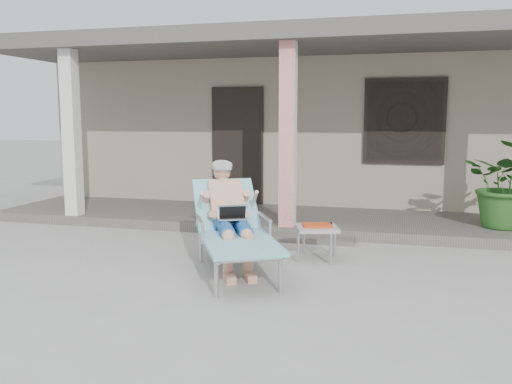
# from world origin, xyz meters

# --- Properties ---
(ground) EXTENTS (60.00, 60.00, 0.00)m
(ground) POSITION_xyz_m (0.00, 0.00, 0.00)
(ground) COLOR #9E9E99
(ground) RESTS_ON ground
(house) EXTENTS (10.40, 5.40, 3.30)m
(house) POSITION_xyz_m (0.00, 6.50, 1.67)
(house) COLOR gray
(house) RESTS_ON ground
(porch_deck) EXTENTS (10.00, 2.00, 0.15)m
(porch_deck) POSITION_xyz_m (0.00, 3.00, 0.07)
(porch_deck) COLOR #605B56
(porch_deck) RESTS_ON ground
(porch_overhang) EXTENTS (10.00, 2.30, 2.85)m
(porch_overhang) POSITION_xyz_m (0.00, 2.95, 2.79)
(porch_overhang) COLOR silver
(porch_overhang) RESTS_ON porch_deck
(porch_step) EXTENTS (2.00, 0.30, 0.07)m
(porch_step) POSITION_xyz_m (0.00, 1.85, 0.04)
(porch_step) COLOR #605B56
(porch_step) RESTS_ON ground
(lounger) EXTENTS (1.52, 2.01, 1.27)m
(lounger) POSITION_xyz_m (-0.26, 0.30, 0.78)
(lounger) COLOR #B7B7BC
(lounger) RESTS_ON ground
(side_table) EXTENTS (0.61, 0.61, 0.44)m
(side_table) POSITION_xyz_m (0.61, 0.95, 0.37)
(side_table) COLOR #A4A49F
(side_table) RESTS_ON ground
(potted_palm) EXTENTS (1.32, 1.20, 1.26)m
(potted_palm) POSITION_xyz_m (3.04, 2.82, 0.78)
(potted_palm) COLOR #26591E
(potted_palm) RESTS_ON porch_deck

